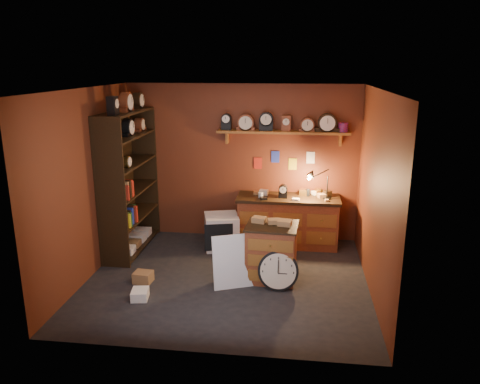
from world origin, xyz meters
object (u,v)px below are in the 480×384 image
object	(u,v)px
big_round_clock	(278,271)
workbench	(288,218)
shelving_unit	(127,176)
low_cabinet	(272,250)

from	to	relation	value
big_round_clock	workbench	bearing A→B (deg)	87.20
workbench	big_round_clock	xyz separation A→B (m)	(-0.08, -1.70, -0.20)
shelving_unit	workbench	size ratio (longest dim) A/B	1.49
shelving_unit	big_round_clock	world-z (taller)	shelving_unit
low_cabinet	shelving_unit	bearing A→B (deg)	163.42
workbench	low_cabinet	size ratio (longest dim) A/B	1.88
shelving_unit	big_round_clock	bearing A→B (deg)	-25.34
workbench	big_round_clock	distance (m)	1.71
workbench	low_cabinet	xyz separation A→B (m)	(-0.20, -1.38, -0.03)
workbench	low_cabinet	bearing A→B (deg)	-98.10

